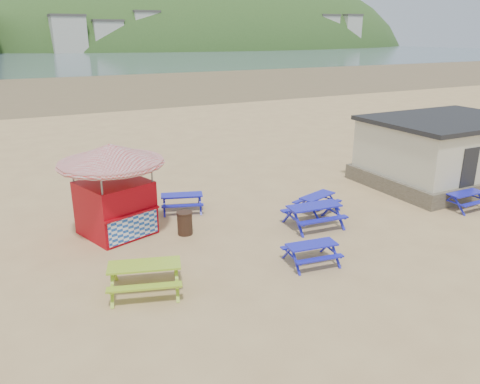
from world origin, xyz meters
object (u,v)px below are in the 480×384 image
amenity_block (445,151)px  ice_cream_kiosk (113,178)px  litter_bin (185,223)px  picnic_table_yellow (145,278)px  picnic_table_blue_a (182,202)px

amenity_block → ice_cream_kiosk: bearing=176.1°
litter_bin → picnic_table_yellow: bearing=-126.8°
ice_cream_kiosk → picnic_table_blue_a: bearing=1.5°
picnic_table_yellow → litter_bin: 4.01m
ice_cream_kiosk → litter_bin: ice_cream_kiosk is taller
ice_cream_kiosk → litter_bin: (2.15, -1.23, -1.66)m
litter_bin → amenity_block: amenity_block is taller
picnic_table_yellow → litter_bin: size_ratio=2.80×
picnic_table_blue_a → litter_bin: (-0.75, -2.29, 0.08)m
picnic_table_yellow → amenity_block: (15.78, 3.39, 1.15)m
ice_cream_kiosk → litter_bin: 2.98m
picnic_table_blue_a → ice_cream_kiosk: (-2.90, -1.05, 1.74)m
litter_bin → amenity_block: 13.43m
ice_cream_kiosk → amenity_block: bearing=-22.3°
ice_cream_kiosk → picnic_table_yellow: bearing=-111.6°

